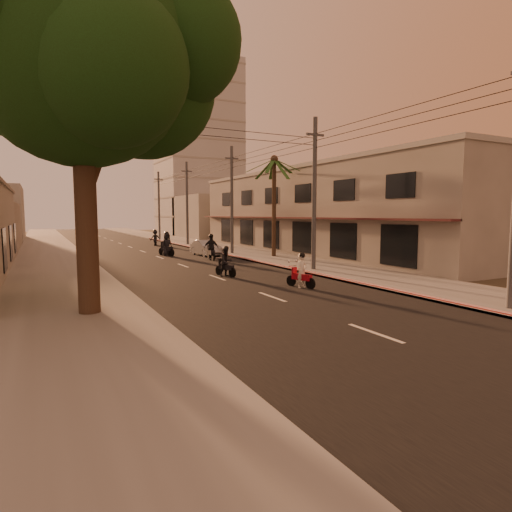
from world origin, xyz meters
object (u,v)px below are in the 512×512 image
(parked_car, at_px, (206,248))
(scooter_mid_b, at_px, (211,248))
(scooter_far_b, at_px, (155,238))
(scooter_mid_a, at_px, (226,262))
(palm_tree, at_px, (274,165))
(broadleaf_tree, at_px, (92,56))
(scooter_red, at_px, (302,272))
(scooter_far_a, at_px, (167,245))

(parked_car, bearing_deg, scooter_mid_b, -107.07)
(scooter_far_b, height_order, parked_car, scooter_far_b)
(scooter_mid_a, bearing_deg, parked_car, 59.76)
(palm_tree, xyz_separation_m, parked_car, (-4.24, 3.74, -6.51))
(broadleaf_tree, height_order, parked_car, broadleaf_tree)
(broadleaf_tree, height_order, scooter_mid_a, broadleaf_tree)
(parked_car, bearing_deg, scooter_red, -97.94)
(scooter_mid_a, bearing_deg, scooter_mid_b, 59.35)
(scooter_mid_a, bearing_deg, scooter_far_a, 74.01)
(scooter_far_a, bearing_deg, parked_car, -42.80)
(palm_tree, height_order, scooter_mid_a, palm_tree)
(scooter_far_b, distance_m, parked_car, 13.15)
(scooter_far_a, distance_m, parked_car, 3.17)
(scooter_far_a, bearing_deg, scooter_far_b, 60.48)
(palm_tree, bearing_deg, scooter_mid_b, 175.23)
(scooter_mid_b, relative_size, parked_car, 0.50)
(scooter_mid_a, bearing_deg, scooter_far_b, 69.81)
(broadleaf_tree, distance_m, scooter_far_b, 33.04)
(scooter_red, distance_m, scooter_far_b, 29.51)
(scooter_far_a, bearing_deg, scooter_mid_b, -85.50)
(palm_tree, xyz_separation_m, scooter_far_b, (-5.15, 16.86, -6.34))
(palm_tree, distance_m, scooter_red, 15.28)
(broadleaf_tree, bearing_deg, palm_tree, 43.48)
(scooter_far_b, bearing_deg, scooter_far_a, -81.74)
(scooter_mid_b, xyz_separation_m, parked_car, (0.84, 3.32, -0.24))
(parked_car, bearing_deg, palm_tree, -44.34)
(scooter_mid_b, bearing_deg, scooter_far_a, 122.50)
(scooter_mid_b, distance_m, scooter_far_b, 16.43)
(palm_tree, bearing_deg, scooter_far_a, 145.20)
(scooter_far_a, distance_m, scooter_far_b, 12.06)
(scooter_mid_b, relative_size, scooter_far_a, 0.99)
(scooter_mid_a, distance_m, scooter_far_b, 24.68)
(scooter_mid_a, distance_m, scooter_mid_b, 8.46)
(scooter_mid_a, relative_size, scooter_far_a, 0.84)
(broadleaf_tree, distance_m, scooter_mid_a, 12.23)
(scooter_red, xyz_separation_m, scooter_far_a, (-1.46, 17.62, 0.17))
(scooter_mid_b, bearing_deg, broadleaf_tree, -115.69)
(broadleaf_tree, bearing_deg, scooter_far_b, 72.87)
(scooter_mid_a, height_order, scooter_far_b, scooter_far_b)
(broadleaf_tree, relative_size, scooter_mid_a, 7.21)
(broadleaf_tree, bearing_deg, scooter_mid_b, 56.28)
(palm_tree, bearing_deg, parked_car, 138.56)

